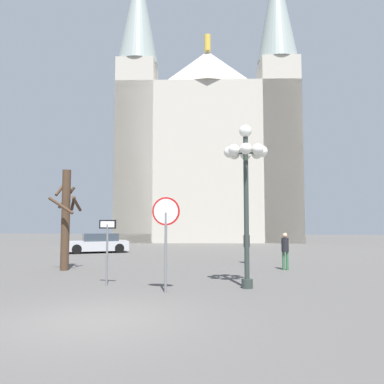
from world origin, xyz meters
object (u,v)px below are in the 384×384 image
at_px(stop_sign, 166,224).
at_px(street_lamp, 246,169).
at_px(parked_car_near_silver, 98,243).
at_px(pedestrian_walking, 247,244).
at_px(cathedral, 207,148).
at_px(pedestrian_standing, 285,248).
at_px(one_way_arrow_sign, 107,243).
at_px(bare_tree, 66,217).

relative_size(stop_sign, street_lamp, 0.54).
bearing_deg(parked_car_near_silver, pedestrian_walking, -29.73).
bearing_deg(parked_car_near_silver, stop_sign, -61.62).
relative_size(street_lamp, pedestrian_walking, 3.16).
xyz_separation_m(cathedral, parked_car_near_silver, (-6.16, -17.16, -9.93)).
relative_size(pedestrian_walking, pedestrian_standing, 1.03).
height_order(parked_car_near_silver, pedestrian_standing, pedestrian_standing).
bearing_deg(one_way_arrow_sign, stop_sign, -24.06).
relative_size(stop_sign, bare_tree, 0.65).
xyz_separation_m(parked_car_near_silver, pedestrian_walking, (10.23, -5.84, 0.38)).
height_order(one_way_arrow_sign, pedestrian_walking, one_way_arrow_sign).
bearing_deg(bare_tree, pedestrian_walking, 25.26).
height_order(stop_sign, street_lamp, street_lamp).
height_order(one_way_arrow_sign, pedestrian_standing, one_way_arrow_sign).
bearing_deg(pedestrian_walking, parked_car_near_silver, 150.27).
distance_m(cathedral, parked_car_near_silver, 20.76).
bearing_deg(cathedral, one_way_arrow_sign, -91.25).
bearing_deg(parked_car_near_silver, one_way_arrow_sign, -67.48).
bearing_deg(cathedral, pedestrian_standing, -77.31).
bearing_deg(cathedral, stop_sign, -87.20).
relative_size(parked_car_near_silver, pedestrian_standing, 2.78).
distance_m(cathedral, one_way_arrow_sign, 31.78).
height_order(street_lamp, bare_tree, street_lamp).
bearing_deg(pedestrian_standing, one_way_arrow_sign, -141.84).
distance_m(street_lamp, parked_car_near_silver, 16.92).
distance_m(cathedral, pedestrian_standing, 27.75).
bearing_deg(pedestrian_walking, stop_sign, -106.73).
distance_m(street_lamp, pedestrian_standing, 5.95).
bearing_deg(one_way_arrow_sign, street_lamp, 1.39).
relative_size(one_way_arrow_sign, parked_car_near_silver, 0.48).
height_order(street_lamp, pedestrian_standing, street_lamp).
relative_size(stop_sign, pedestrian_standing, 1.76).
relative_size(cathedral, parked_car_near_silver, 7.18).
distance_m(stop_sign, parked_car_near_silver, 16.26).
distance_m(stop_sign, pedestrian_walking, 8.84).
relative_size(cathedral, bare_tree, 7.30).
bearing_deg(parked_car_near_silver, street_lamp, -52.38).
xyz_separation_m(pedestrian_walking, pedestrian_standing, (1.66, -2.41, -0.04)).
xyz_separation_m(cathedral, bare_tree, (-3.93, -26.77, -8.24)).
height_order(one_way_arrow_sign, bare_tree, bare_tree).
relative_size(cathedral, stop_sign, 11.31).
bearing_deg(street_lamp, one_way_arrow_sign, -178.61).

